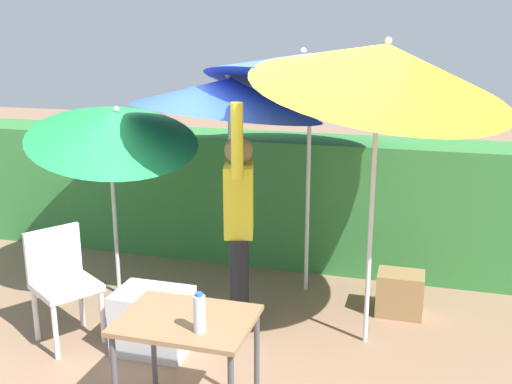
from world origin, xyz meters
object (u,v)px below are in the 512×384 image
person_vendor (239,219)px  bottle_water (200,313)px  chair_plastic (62,278)px  folding_table (187,331)px  umbrella_orange (383,67)px  umbrella_rainbow (229,95)px  umbrella_yellow (113,127)px  crate_cardboard (400,294)px  cooler_box (153,321)px  umbrella_navy (307,71)px

person_vendor → bottle_water: size_ratio=7.83×
person_vendor → chair_plastic: (-1.27, -0.55, -0.42)m
folding_table → bottle_water: (0.13, -0.13, 0.20)m
chair_plastic → umbrella_orange: bearing=15.3°
umbrella_rainbow → umbrella_yellow: size_ratio=1.07×
crate_cardboard → person_vendor: bearing=-154.1°
person_vendor → chair_plastic: 1.45m
bottle_water → cooler_box: bearing=129.7°
cooler_box → crate_cardboard: (1.78, 1.13, -0.05)m
crate_cardboard → folding_table: 2.26m
umbrella_navy → chair_plastic: umbrella_navy is taller
umbrella_rainbow → person_vendor: 1.13m
umbrella_navy → umbrella_orange: bearing=-49.1°
umbrella_navy → person_vendor: umbrella_navy is taller
umbrella_rainbow → cooler_box: umbrella_rainbow is taller
chair_plastic → cooler_box: bearing=2.4°
chair_plastic → folding_table: 1.53m
umbrella_yellow → folding_table: (1.32, -1.60, -0.94)m
person_vendor → cooler_box: 1.02m
crate_cardboard → umbrella_yellow: bearing=-173.7°
umbrella_navy → person_vendor: bearing=-110.8°
crate_cardboard → bottle_water: 2.35m
umbrella_orange → folding_table: umbrella_orange is taller
umbrella_yellow → chair_plastic: size_ratio=2.24×
umbrella_orange → bottle_water: umbrella_orange is taller
umbrella_orange → umbrella_navy: size_ratio=1.04×
umbrella_orange → cooler_box: 2.53m
crate_cardboard → cooler_box: bearing=-147.6°
umbrella_orange → chair_plastic: bearing=-164.7°
umbrella_rainbow → bottle_water: bearing=-76.4°
folding_table → crate_cardboard: bearing=57.9°
person_vendor → chair_plastic: person_vendor is taller
umbrella_orange → umbrella_yellow: bearing=173.8°
umbrella_orange → chair_plastic: 2.89m
bottle_water → umbrella_navy: bearing=86.7°
crate_cardboard → folding_table: (-1.18, -1.88, 0.44)m
umbrella_navy → folding_table: size_ratio=3.10×
umbrella_yellow → umbrella_navy: 1.75m
cooler_box → umbrella_navy: bearing=58.5°
umbrella_navy → cooler_box: 2.44m
umbrella_orange → chair_plastic: umbrella_orange is taller
bottle_water → crate_cardboard: bearing=62.5°
crate_cardboard → folding_table: size_ratio=0.49×
cooler_box → crate_cardboard: 2.11m
umbrella_orange → person_vendor: bearing=-175.6°
cooler_box → folding_table: 1.03m
umbrella_yellow → crate_cardboard: size_ratio=5.10×
umbrella_rainbow → umbrella_yellow: 1.04m
folding_table → cooler_box: bearing=128.6°
umbrella_orange → crate_cardboard: umbrella_orange is taller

